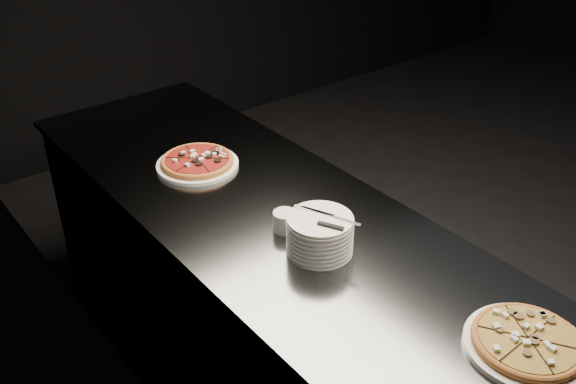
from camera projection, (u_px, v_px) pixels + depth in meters
floor at (576, 225)px, 3.66m from camera, size 5.00×5.00×0.00m
wall_left at (163, 108)px, 1.62m from camera, size 0.02×5.00×2.80m
counter at (281, 324)px, 2.30m from camera, size 0.74×2.44×0.92m
pizza_mushroom at (527, 343)px, 1.55m from camera, size 0.30×0.30×0.03m
pizza_tomato at (197, 162)px, 2.34m from camera, size 0.34×0.34×0.03m
plate_stack at (320, 235)px, 1.88m from camera, size 0.19×0.19×0.12m
cutlery at (326, 218)px, 1.84m from camera, size 0.08×0.21×0.01m
ramekin at (285, 221)px, 1.98m from camera, size 0.07×0.07×0.06m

